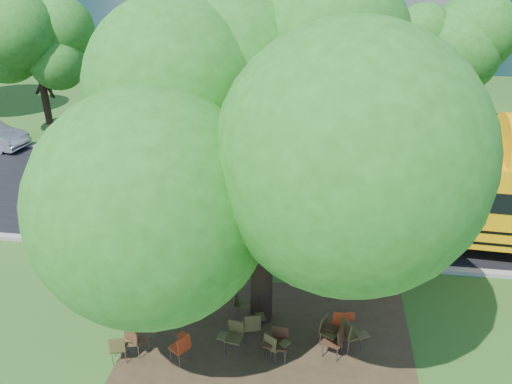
# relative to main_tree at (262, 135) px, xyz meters

# --- Properties ---
(ground) EXTENTS (160.00, 160.00, 0.00)m
(ground) POSITION_rel_main_tree_xyz_m (-0.70, -0.16, -5.13)
(ground) COLOR #254C17
(ground) RESTS_ON ground
(dirt_patch) EXTENTS (7.00, 4.50, 0.03)m
(dirt_patch) POSITION_rel_main_tree_xyz_m (0.30, -0.66, -5.12)
(dirt_patch) COLOR #382819
(dirt_patch) RESTS_ON ground
(asphalt_road) EXTENTS (80.00, 8.00, 0.04)m
(asphalt_road) POSITION_rel_main_tree_xyz_m (-0.70, 6.84, -5.11)
(asphalt_road) COLOR black
(asphalt_road) RESTS_ON ground
(kerb_near) EXTENTS (80.00, 0.25, 0.14)m
(kerb_near) POSITION_rel_main_tree_xyz_m (-0.70, 2.84, -5.06)
(kerb_near) COLOR gray
(kerb_near) RESTS_ON ground
(kerb_far) EXTENTS (80.00, 0.25, 0.14)m
(kerb_far) POSITION_rel_main_tree_xyz_m (-0.70, 10.94, -5.06)
(kerb_far) COLOR gray
(kerb_far) RESTS_ON ground
(bg_tree_0) EXTENTS (5.20, 5.20, 7.18)m
(bg_tree_0) POSITION_rel_main_tree_xyz_m (-12.70, 12.84, -0.56)
(bg_tree_0) COLOR black
(bg_tree_0) RESTS_ON ground
(bg_tree_2) EXTENTS (4.80, 4.80, 6.62)m
(bg_tree_2) POSITION_rel_main_tree_xyz_m (-5.70, 15.84, -0.92)
(bg_tree_2) COLOR black
(bg_tree_2) RESTS_ON ground
(bg_tree_3) EXTENTS (5.60, 5.60, 7.84)m
(bg_tree_3) POSITION_rel_main_tree_xyz_m (7.30, 13.84, -0.10)
(bg_tree_3) COLOR black
(bg_tree_3) RESTS_ON ground
(main_tree) EXTENTS (7.20, 7.20, 8.74)m
(main_tree) POSITION_rel_main_tree_xyz_m (0.00, 0.00, 0.00)
(main_tree) COLOR black
(main_tree) RESTS_ON ground
(chair_0) EXTENTS (0.53, 0.56, 0.77)m
(chair_0) POSITION_rel_main_tree_xyz_m (-3.10, -1.95, -4.66)
(chair_0) COLOR #453F1D
(chair_0) RESTS_ON ground
(chair_1) EXTENTS (0.72, 0.57, 0.88)m
(chair_1) POSITION_rel_main_tree_xyz_m (-2.78, -1.68, -4.59)
(chair_1) COLOR #4A2D1A
(chair_1) RESTS_ON ground
(chair_2) EXTENTS (0.55, 0.70, 0.82)m
(chair_2) POSITION_rel_main_tree_xyz_m (-1.65, -1.76, -4.63)
(chair_2) COLOR #A62F11
(chair_2) RESTS_ON ground
(chair_3) EXTENTS (0.61, 0.50, 0.84)m
(chair_3) POSITION_rel_main_tree_xyz_m (-0.52, -1.23, -4.61)
(chair_3) COLOR #4E4422
(chair_3) RESTS_ON ground
(chair_4) EXTENTS (0.65, 0.52, 0.77)m
(chair_4) POSITION_rel_main_tree_xyz_m (0.47, -1.42, -4.66)
(chair_4) COLOR brown
(chair_4) RESTS_ON ground
(chair_5) EXTENTS (0.57, 0.50, 0.86)m
(chair_5) POSITION_rel_main_tree_xyz_m (0.56, -1.32, -4.60)
(chair_5) COLOR #462819
(chair_5) RESTS_ON ground
(chair_6) EXTENTS (0.57, 0.72, 0.92)m
(chair_6) POSITION_rel_main_tree_xyz_m (1.91, -1.09, -4.57)
(chair_6) COLOR #3F2416
(chair_6) RESTS_ON ground
(chair_7) EXTENTS (0.74, 0.61, 0.90)m
(chair_7) POSITION_rel_main_tree_xyz_m (2.26, -0.85, -4.58)
(chair_7) COLOR #4C4221
(chair_7) RESTS_ON ground
(chair_8) EXTENTS (0.56, 0.71, 0.93)m
(chair_8) POSITION_rel_main_tree_xyz_m (-3.23, -0.27, -4.56)
(chair_8) COLOR #4E4422
(chair_8) RESTS_ON ground
(chair_9) EXTENTS (0.71, 0.56, 0.85)m
(chair_9) POSITION_rel_main_tree_xyz_m (-1.87, 0.23, -4.61)
(chair_9) COLOR #52341D
(chair_9) RESTS_ON ground
(chair_10) EXTENTS (0.48, 0.55, 0.82)m
(chair_10) POSITION_rel_main_tree_xyz_m (-0.56, -0.00, -4.63)
(chair_10) COLOR #48421F
(chair_10) RESTS_ON ground
(chair_11) EXTENTS (0.60, 0.65, 0.88)m
(chair_11) POSITION_rel_main_tree_xyz_m (-0.10, -0.86, -4.59)
(chair_11) COLOR #4A3F20
(chair_11) RESTS_ON ground
(chair_12) EXTENTS (0.54, 0.68, 0.83)m
(chair_12) POSITION_rel_main_tree_xyz_m (1.72, -0.75, -4.62)
(chair_12) COLOR brown
(chair_12) RESTS_ON ground
(chair_13) EXTENTS (0.57, 0.50, 0.85)m
(chair_13) POSITION_rel_main_tree_xyz_m (2.07, -0.43, -4.61)
(chair_13) COLOR red
(chair_13) RESTS_ON ground
(black_car) EXTENTS (4.71, 2.51, 1.53)m
(black_car) POSITION_rel_main_tree_xyz_m (-3.84, 3.64, -4.37)
(black_car) COLOR black
(black_car) RESTS_ON ground
(bg_car_red) EXTENTS (5.20, 3.85, 1.31)m
(bg_car_red) POSITION_rel_main_tree_xyz_m (-8.20, 10.64, -4.48)
(bg_car_red) COLOR #5A0F1A
(bg_car_red) RESTS_ON ground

